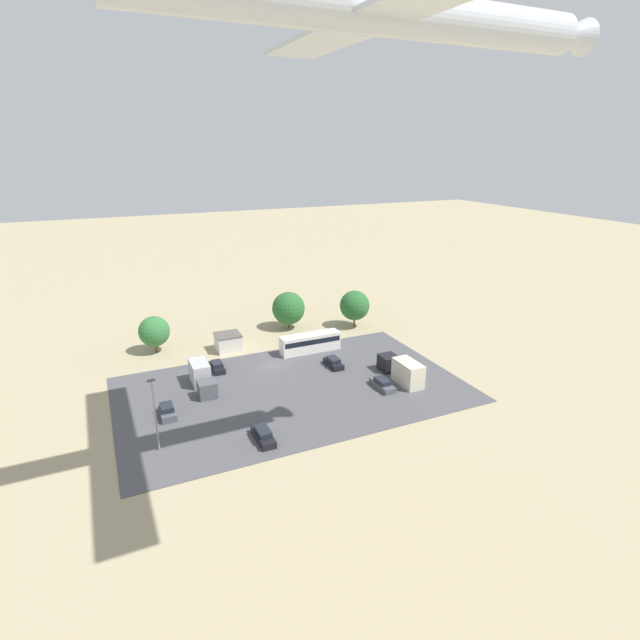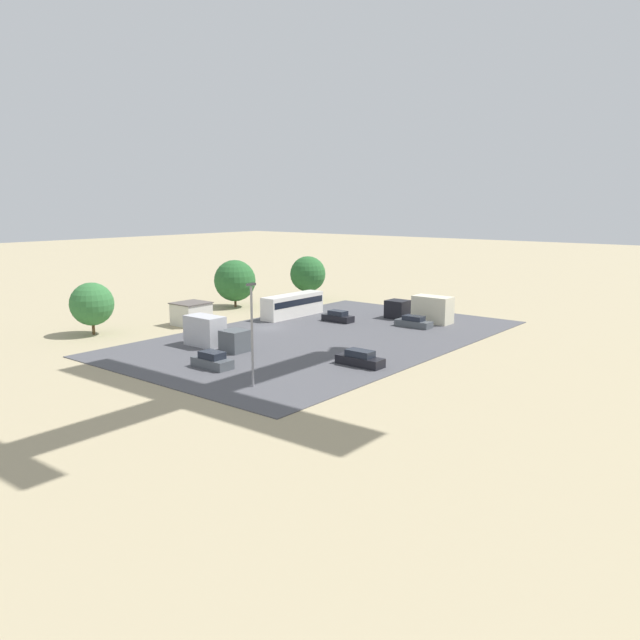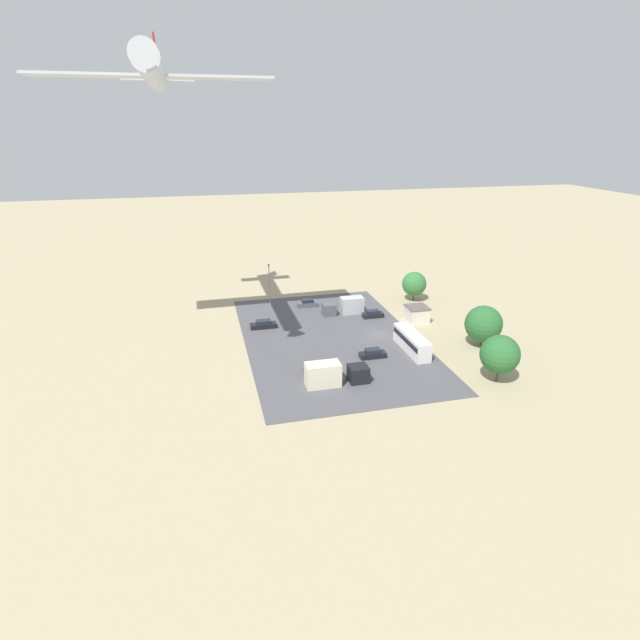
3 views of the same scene
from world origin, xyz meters
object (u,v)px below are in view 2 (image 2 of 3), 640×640
(bus, at_px, (293,305))
(parked_car_0, at_px, (360,359))
(shed_building, at_px, (191,314))
(parked_truck_0, at_px, (213,334))
(parked_car_1, at_px, (338,317))
(parked_car_2, at_px, (212,361))
(parked_car_4, at_px, (208,331))
(parked_truck_1, at_px, (422,309))
(parked_car_3, at_px, (414,322))

(bus, height_order, parked_car_0, bus)
(shed_building, bearing_deg, parked_truck_0, 59.97)
(parked_car_1, distance_m, parked_truck_0, 20.37)
(shed_building, relative_size, parked_car_2, 1.02)
(parked_car_1, relative_size, parked_car_4, 1.04)
(parked_car_1, height_order, parked_car_2, parked_car_2)
(parked_truck_0, bearing_deg, parked_car_4, -125.33)
(parked_car_1, xyz_separation_m, parked_car_2, (26.14, 4.97, 0.04))
(parked_car_4, height_order, parked_truck_1, parked_truck_1)
(parked_car_1, bearing_deg, parked_truck_0, -4.12)
(shed_building, height_order, parked_car_0, shed_building)
(shed_building, relative_size, parked_truck_1, 0.46)
(parked_car_0, relative_size, parked_car_2, 1.16)
(bus, distance_m, parked_car_2, 27.96)
(parked_car_3, bearing_deg, parked_truck_1, 14.92)
(bus, distance_m, parked_truck_0, 20.17)
(bus, xyz_separation_m, parked_car_1, (-0.93, 7.09, -1.05))
(parked_truck_0, bearing_deg, shed_building, -120.03)
(parked_truck_0, bearing_deg, parked_car_1, 175.88)
(parked_car_1, xyz_separation_m, parked_truck_1, (-7.09, 8.57, 0.99))
(parked_truck_1, bearing_deg, bus, 117.13)
(parked_car_4, bearing_deg, parked_truck_1, 148.75)
(parked_car_3, relative_size, parked_truck_1, 0.51)
(shed_building, relative_size, parked_car_4, 1.04)
(parked_car_0, height_order, parked_car_4, parked_car_0)
(parked_truck_0, xyz_separation_m, parked_truck_1, (-27.39, 10.04, 0.10))
(parked_truck_1, bearing_deg, parked_truck_0, 159.88)
(bus, height_order, parked_car_1, bus)
(parked_car_2, distance_m, parked_car_4, 14.31)
(bus, distance_m, parked_car_3, 17.24)
(bus, relative_size, parked_car_1, 2.43)
(parked_car_0, relative_size, parked_car_3, 1.03)
(parked_car_4, relative_size, parked_truck_0, 0.50)
(parked_car_3, distance_m, parked_truck_1, 4.26)
(parked_car_3, xyz_separation_m, parked_car_4, (20.12, -15.71, 0.01))
(parked_car_3, xyz_separation_m, parked_truck_0, (23.39, -11.10, 0.91))
(parked_car_2, bearing_deg, parked_car_1, 10.76)
(parked_car_0, bearing_deg, parked_car_2, -47.78)
(parked_car_0, bearing_deg, parked_car_1, -137.32)
(parked_car_3, bearing_deg, parked_car_0, -163.80)
(bus, height_order, parked_truck_0, parked_truck_0)
(shed_building, bearing_deg, parked_car_2, 55.29)
(parked_car_1, distance_m, parked_car_4, 18.08)
(bus, bearing_deg, parked_car_4, -86.36)
(bus, relative_size, parked_car_4, 2.53)
(bus, height_order, parked_truck_1, parked_truck_1)
(shed_building, bearing_deg, parked_truck_1, 132.66)
(parked_car_0, xyz_separation_m, parked_car_3, (-19.77, -5.75, -0.04))
(bus, relative_size, parked_truck_1, 1.12)
(parked_car_2, xyz_separation_m, parked_truck_1, (-33.23, 3.61, 0.94))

